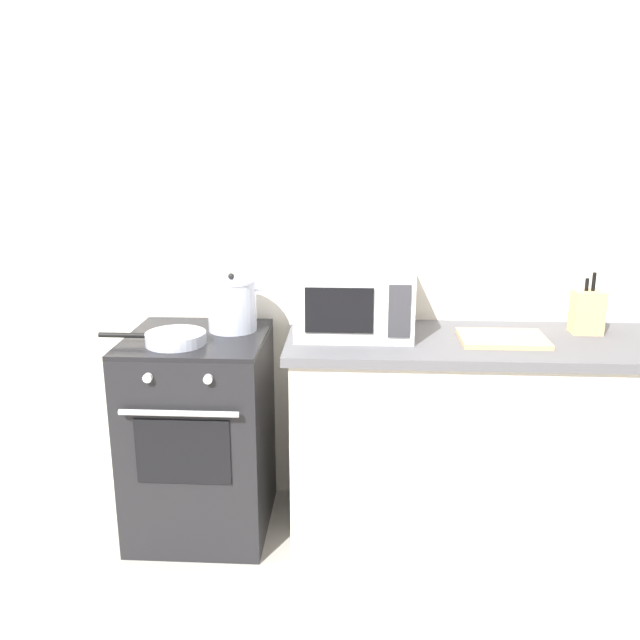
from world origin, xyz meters
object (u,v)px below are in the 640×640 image
(cutting_board, at_px, (503,339))
(knife_block, at_px, (587,312))
(frying_pan, at_px, (174,338))
(microwave, at_px, (354,300))
(stock_pot, at_px, (232,305))
(stove, at_px, (201,433))

(cutting_board, xyz_separation_m, knife_block, (0.39, 0.14, 0.09))
(frying_pan, relative_size, microwave, 0.90)
(stock_pot, xyz_separation_m, frying_pan, (-0.21, -0.22, -0.09))
(stove, xyz_separation_m, frying_pan, (-0.06, -0.12, 0.48))
(stock_pot, xyz_separation_m, knife_block, (1.56, 0.04, -0.02))
(stove, relative_size, frying_pan, 2.05)
(stock_pot, relative_size, microwave, 0.61)
(frying_pan, distance_m, microwave, 0.78)
(stock_pot, relative_size, frying_pan, 0.68)
(stove, bearing_deg, stock_pot, 35.42)
(frying_pan, height_order, microwave, microwave)
(microwave, bearing_deg, stock_pot, 177.41)
(stock_pot, xyz_separation_m, cutting_board, (1.17, -0.10, -0.11))
(stock_pot, distance_m, frying_pan, 0.32)
(stock_pot, distance_m, microwave, 0.54)
(cutting_board, bearing_deg, frying_pan, -175.02)
(cutting_board, bearing_deg, knife_block, 19.86)
(stock_pot, bearing_deg, knife_block, 1.38)
(stove, height_order, stock_pot, stock_pot)
(stock_pot, distance_m, cutting_board, 1.18)
(microwave, bearing_deg, frying_pan, -165.14)
(stove, bearing_deg, microwave, 6.59)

